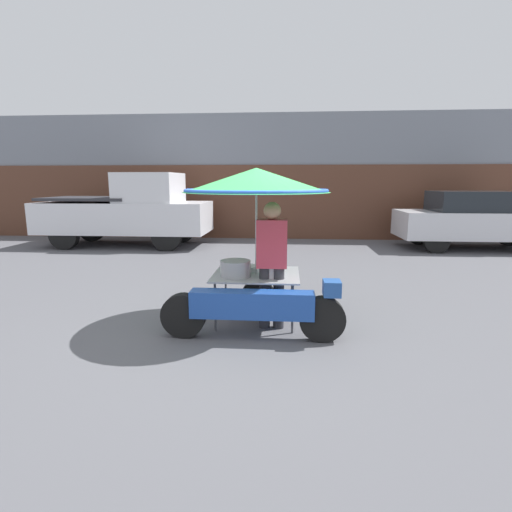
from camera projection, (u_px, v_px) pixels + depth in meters
ground_plane at (240, 331)px, 5.05m from camera, size 36.00×36.00×0.00m
shopfront_building at (272, 178)px, 13.94m from camera, size 28.00×2.06×4.03m
vendor_motorcycle_cart at (256, 204)px, 5.09m from camera, size 2.21×1.90×2.04m
vendor_person at (272, 259)px, 5.03m from camera, size 0.38×0.22×1.62m
parked_car at (475, 220)px, 11.07m from camera, size 4.20×1.73×1.61m
pickup_truck at (129, 211)px, 11.64m from camera, size 4.86×1.87×2.11m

